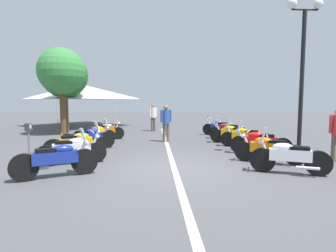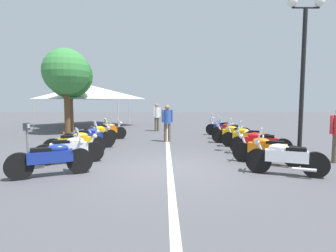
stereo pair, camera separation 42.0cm
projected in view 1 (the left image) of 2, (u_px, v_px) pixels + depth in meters
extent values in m
plane|color=#4C4C51|center=(174.00, 169.00, 7.73)|extent=(80.00, 80.00, 0.00)
cube|color=beige|center=(168.00, 149.00, 11.01)|extent=(16.09, 0.16, 0.01)
cylinder|color=black|center=(84.00, 161.00, 7.14)|extent=(0.41, 0.67, 0.68)
cylinder|color=black|center=(24.00, 168.00, 6.49)|extent=(0.41, 0.67, 0.68)
cube|color=navy|center=(55.00, 157.00, 6.80)|extent=(0.70, 1.10, 0.30)
ellipsoid|color=navy|center=(63.00, 149.00, 6.86)|extent=(0.45, 0.58, 0.22)
cube|color=black|center=(45.00, 151.00, 6.68)|extent=(0.44, 0.54, 0.12)
cylinder|color=silver|center=(82.00, 151.00, 7.09)|extent=(0.18, 0.29, 0.58)
cylinder|color=silver|center=(80.00, 137.00, 7.03)|extent=(0.58, 0.29, 0.04)
sphere|color=silver|center=(86.00, 143.00, 7.12)|extent=(0.14, 0.14, 0.14)
cylinder|color=silver|center=(37.00, 169.00, 6.79)|extent=(0.30, 0.53, 0.08)
cube|color=silver|center=(83.00, 134.00, 7.06)|extent=(0.38, 0.26, 0.32)
cylinder|color=black|center=(96.00, 152.00, 8.53)|extent=(0.35, 0.64, 0.64)
cylinder|color=black|center=(46.00, 156.00, 7.96)|extent=(0.35, 0.64, 0.64)
cube|color=white|center=(72.00, 148.00, 8.23)|extent=(0.64, 1.13, 0.30)
ellipsoid|color=white|center=(78.00, 141.00, 8.28)|extent=(0.42, 0.58, 0.22)
cube|color=black|center=(64.00, 143.00, 8.13)|extent=(0.41, 0.54, 0.12)
cylinder|color=silver|center=(94.00, 143.00, 8.48)|extent=(0.17, 0.30, 0.58)
cylinder|color=silver|center=(92.00, 132.00, 8.43)|extent=(0.60, 0.25, 0.04)
sphere|color=silver|center=(97.00, 137.00, 8.51)|extent=(0.14, 0.14, 0.14)
cylinder|color=silver|center=(57.00, 157.00, 8.25)|extent=(0.27, 0.54, 0.08)
cylinder|color=black|center=(97.00, 146.00, 9.72)|extent=(0.42, 0.66, 0.67)
cylinder|color=black|center=(53.00, 149.00, 9.01)|extent=(0.42, 0.66, 0.67)
cube|color=#EAB214|center=(76.00, 142.00, 9.35)|extent=(0.74, 1.13, 0.30)
ellipsoid|color=#EAB214|center=(81.00, 136.00, 9.42)|extent=(0.46, 0.58, 0.22)
cube|color=black|center=(69.00, 137.00, 9.23)|extent=(0.44, 0.55, 0.12)
cylinder|color=silver|center=(96.00, 137.00, 9.66)|extent=(0.19, 0.29, 0.58)
cylinder|color=silver|center=(94.00, 127.00, 9.61)|extent=(0.58, 0.31, 0.04)
sphere|color=silver|center=(98.00, 132.00, 9.70)|extent=(0.14, 0.14, 0.14)
cylinder|color=silver|center=(62.00, 150.00, 9.32)|extent=(0.31, 0.53, 0.08)
cube|color=silver|center=(96.00, 125.00, 9.64)|extent=(0.38, 0.27, 0.32)
cylinder|color=black|center=(106.00, 140.00, 11.15)|extent=(0.38, 0.67, 0.67)
cylinder|color=black|center=(68.00, 142.00, 10.53)|extent=(0.38, 0.67, 0.67)
cube|color=navy|center=(88.00, 137.00, 10.83)|extent=(0.68, 1.17, 0.30)
ellipsoid|color=navy|center=(92.00, 131.00, 10.88)|extent=(0.43, 0.58, 0.22)
cube|color=black|center=(82.00, 132.00, 10.72)|extent=(0.42, 0.54, 0.12)
cylinder|color=silver|center=(105.00, 133.00, 11.10)|extent=(0.17, 0.30, 0.58)
cylinder|color=silver|center=(104.00, 124.00, 11.05)|extent=(0.59, 0.26, 0.04)
sphere|color=silver|center=(107.00, 128.00, 11.13)|extent=(0.14, 0.14, 0.14)
cylinder|color=silver|center=(76.00, 144.00, 10.83)|extent=(0.28, 0.54, 0.08)
cube|color=silver|center=(106.00, 122.00, 11.08)|extent=(0.38, 0.24, 0.32)
cylinder|color=black|center=(109.00, 136.00, 12.47)|extent=(0.42, 0.60, 0.61)
cylinder|color=black|center=(78.00, 139.00, 11.74)|extent=(0.42, 0.60, 0.61)
cube|color=#EAB214|center=(94.00, 133.00, 12.09)|extent=(0.76, 1.06, 0.30)
ellipsoid|color=#EAB214|center=(98.00, 129.00, 12.16)|extent=(0.48, 0.58, 0.22)
cube|color=black|center=(89.00, 130.00, 11.95)|extent=(0.46, 0.55, 0.12)
cylinder|color=silver|center=(107.00, 130.00, 12.41)|extent=(0.20, 0.29, 0.58)
cylinder|color=silver|center=(106.00, 122.00, 12.35)|extent=(0.56, 0.33, 0.04)
sphere|color=silver|center=(110.00, 126.00, 12.45)|extent=(0.14, 0.14, 0.14)
cylinder|color=silver|center=(83.00, 140.00, 12.04)|extent=(0.33, 0.52, 0.08)
cylinder|color=black|center=(118.00, 133.00, 13.72)|extent=(0.36, 0.63, 0.63)
cylinder|color=black|center=(89.00, 134.00, 13.14)|extent=(0.36, 0.63, 0.63)
cube|color=orange|center=(104.00, 130.00, 13.41)|extent=(0.65, 1.10, 0.30)
ellipsoid|color=orange|center=(107.00, 126.00, 13.47)|extent=(0.43, 0.58, 0.22)
cube|color=black|center=(99.00, 127.00, 13.31)|extent=(0.42, 0.54, 0.12)
cylinder|color=silver|center=(117.00, 127.00, 13.67)|extent=(0.17, 0.30, 0.58)
cylinder|color=silver|center=(116.00, 120.00, 13.62)|extent=(0.59, 0.26, 0.04)
sphere|color=silver|center=(119.00, 123.00, 13.69)|extent=(0.14, 0.14, 0.14)
cylinder|color=silver|center=(95.00, 136.00, 13.43)|extent=(0.28, 0.54, 0.08)
cylinder|color=black|center=(262.00, 160.00, 7.37)|extent=(0.37, 0.67, 0.66)
cylinder|color=black|center=(318.00, 163.00, 6.95)|extent=(0.37, 0.67, 0.66)
cube|color=white|center=(290.00, 155.00, 7.14)|extent=(0.63, 1.07, 0.30)
ellipsoid|color=white|center=(283.00, 147.00, 7.18)|extent=(0.43, 0.58, 0.22)
cube|color=black|center=(299.00, 149.00, 7.06)|extent=(0.41, 0.54, 0.12)
cylinder|color=silver|center=(265.00, 149.00, 7.32)|extent=(0.17, 0.30, 0.58)
cylinder|color=silver|center=(267.00, 136.00, 7.28)|extent=(0.59, 0.26, 0.04)
sphere|color=silver|center=(261.00, 142.00, 7.34)|extent=(0.14, 0.14, 0.14)
cylinder|color=silver|center=(308.00, 168.00, 6.87)|extent=(0.27, 0.54, 0.08)
cube|color=silver|center=(264.00, 133.00, 7.29)|extent=(0.38, 0.24, 0.32)
cylinder|color=black|center=(245.00, 151.00, 8.72)|extent=(0.42, 0.62, 0.63)
cylinder|color=black|center=(295.00, 155.00, 8.08)|extent=(0.42, 0.62, 0.63)
cube|color=orange|center=(269.00, 148.00, 8.39)|extent=(0.78, 1.12, 0.30)
ellipsoid|color=orange|center=(263.00, 141.00, 8.44)|extent=(0.48, 0.58, 0.22)
cube|color=black|center=(277.00, 142.00, 8.27)|extent=(0.46, 0.55, 0.12)
cylinder|color=silver|center=(247.00, 142.00, 8.67)|extent=(0.20, 0.29, 0.58)
cylinder|color=silver|center=(248.00, 131.00, 8.62)|extent=(0.56, 0.33, 0.04)
sphere|color=silver|center=(243.00, 136.00, 8.70)|extent=(0.14, 0.14, 0.14)
cylinder|color=silver|center=(284.00, 159.00, 8.06)|extent=(0.33, 0.52, 0.08)
cylinder|color=black|center=(239.00, 145.00, 10.03)|extent=(0.38, 0.65, 0.64)
cylinder|color=black|center=(283.00, 147.00, 9.51)|extent=(0.38, 0.65, 0.64)
cube|color=red|center=(261.00, 141.00, 9.75)|extent=(0.71, 1.16, 0.30)
ellipsoid|color=red|center=(255.00, 135.00, 9.80)|extent=(0.45, 0.58, 0.22)
cube|color=black|center=(267.00, 136.00, 9.66)|extent=(0.43, 0.54, 0.12)
cylinder|color=silver|center=(241.00, 137.00, 9.98)|extent=(0.18, 0.29, 0.58)
cylinder|color=silver|center=(242.00, 127.00, 9.93)|extent=(0.58, 0.28, 0.04)
sphere|color=silver|center=(238.00, 131.00, 10.00)|extent=(0.14, 0.14, 0.14)
cylinder|color=silver|center=(274.00, 150.00, 9.45)|extent=(0.29, 0.54, 0.08)
cube|color=silver|center=(240.00, 125.00, 9.96)|extent=(0.38, 0.25, 0.32)
cylinder|color=black|center=(228.00, 139.00, 11.57)|extent=(0.42, 0.62, 0.63)
cylinder|color=black|center=(265.00, 141.00, 10.94)|extent=(0.42, 0.62, 0.63)
cube|color=#EAB214|center=(246.00, 136.00, 11.24)|extent=(0.78, 1.15, 0.30)
ellipsoid|color=#EAB214|center=(242.00, 131.00, 11.30)|extent=(0.47, 0.58, 0.22)
cube|color=black|center=(252.00, 132.00, 11.13)|extent=(0.45, 0.55, 0.12)
cylinder|color=silver|center=(230.00, 132.00, 11.52)|extent=(0.20, 0.29, 0.58)
cylinder|color=silver|center=(231.00, 124.00, 11.47)|extent=(0.57, 0.32, 0.04)
sphere|color=silver|center=(227.00, 127.00, 11.55)|extent=(0.14, 0.14, 0.14)
cylinder|color=silver|center=(257.00, 144.00, 10.92)|extent=(0.33, 0.52, 0.08)
cube|color=silver|center=(229.00, 122.00, 11.50)|extent=(0.38, 0.27, 0.32)
cylinder|color=black|center=(217.00, 136.00, 12.60)|extent=(0.34, 0.64, 0.63)
cylinder|color=black|center=(250.00, 137.00, 12.19)|extent=(0.34, 0.64, 0.63)
cube|color=#EAB214|center=(233.00, 133.00, 12.38)|extent=(0.63, 1.14, 0.30)
ellipsoid|color=#EAB214|center=(230.00, 128.00, 12.41)|extent=(0.42, 0.58, 0.22)
cube|color=black|center=(239.00, 129.00, 12.30)|extent=(0.40, 0.54, 0.12)
cylinder|color=silver|center=(219.00, 129.00, 12.55)|extent=(0.16, 0.30, 0.58)
cylinder|color=silver|center=(220.00, 122.00, 12.51)|extent=(0.60, 0.24, 0.04)
sphere|color=silver|center=(216.00, 125.00, 12.56)|extent=(0.14, 0.14, 0.14)
cylinder|color=silver|center=(243.00, 139.00, 12.11)|extent=(0.25, 0.55, 0.08)
cube|color=silver|center=(218.00, 120.00, 12.52)|extent=(0.38, 0.23, 0.32)
cylinder|color=black|center=(215.00, 133.00, 13.97)|extent=(0.31, 0.62, 0.61)
cylinder|color=black|center=(242.00, 133.00, 13.64)|extent=(0.31, 0.62, 0.61)
cube|color=maroon|center=(228.00, 130.00, 13.79)|extent=(0.57, 1.09, 0.30)
ellipsoid|color=maroon|center=(225.00, 126.00, 13.81)|extent=(0.40, 0.57, 0.22)
cube|color=black|center=(233.00, 126.00, 13.72)|extent=(0.39, 0.53, 0.12)
cylinder|color=silver|center=(216.00, 127.00, 13.92)|extent=(0.15, 0.30, 0.58)
cylinder|color=silver|center=(217.00, 120.00, 13.88)|extent=(0.61, 0.21, 0.04)
sphere|color=silver|center=(214.00, 123.00, 13.93)|extent=(0.14, 0.14, 0.14)
cylinder|color=silver|center=(237.00, 135.00, 13.54)|extent=(0.23, 0.55, 0.08)
cube|color=silver|center=(215.00, 119.00, 13.89)|extent=(0.38, 0.22, 0.32)
cylinder|color=black|center=(208.00, 129.00, 15.52)|extent=(0.42, 0.64, 0.64)
cylinder|color=black|center=(232.00, 130.00, 14.98)|extent=(0.42, 0.64, 0.64)
cube|color=navy|center=(220.00, 127.00, 15.23)|extent=(0.71, 1.04, 0.30)
ellipsoid|color=navy|center=(217.00, 123.00, 15.29)|extent=(0.47, 0.58, 0.22)
cube|color=black|center=(224.00, 123.00, 15.13)|extent=(0.45, 0.55, 0.12)
cylinder|color=silver|center=(209.00, 124.00, 15.47)|extent=(0.19, 0.29, 0.58)
cylinder|color=silver|center=(210.00, 118.00, 15.42)|extent=(0.57, 0.32, 0.04)
sphere|color=silver|center=(208.00, 121.00, 15.50)|extent=(0.14, 0.14, 0.14)
cylinder|color=silver|center=(226.00, 132.00, 14.93)|extent=(0.32, 0.53, 0.08)
cube|color=silver|center=(209.00, 117.00, 15.45)|extent=(0.38, 0.27, 0.32)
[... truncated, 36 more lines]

